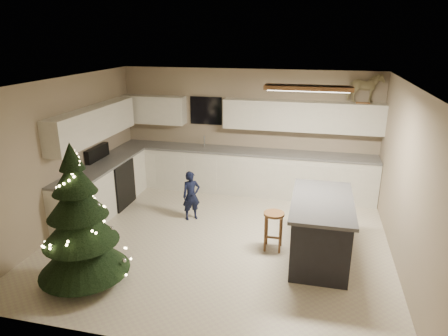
{
  "coord_description": "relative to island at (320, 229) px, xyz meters",
  "views": [
    {
      "loc": [
        1.45,
        -5.8,
        3.29
      ],
      "look_at": [
        0.0,
        0.35,
        1.15
      ],
      "focal_mm": 32.0,
      "sensor_mm": 36.0,
      "label": 1
    }
  ],
  "objects": [
    {
      "name": "cabinetry",
      "position": [
        -2.54,
        1.83,
        0.28
      ],
      "size": [
        5.5,
        3.2,
        2.0
      ],
      "color": "silver",
      "rests_on": "ground_plane"
    },
    {
      "name": "christmas_tree",
      "position": [
        -3.14,
        -1.42,
        0.35
      ],
      "size": [
        1.26,
        1.22,
        2.01
      ],
      "rotation": [
        0.0,
        0.0,
        0.24
      ],
      "color": "#3F2816",
      "rests_on": "ground_plane"
    },
    {
      "name": "toddler",
      "position": [
        -2.32,
        0.83,
        -0.02
      ],
      "size": [
        0.4,
        0.37,
        0.92
      ],
      "primitive_type": "imported",
      "rotation": [
        0.0,
        0.0,
        0.61
      ],
      "color": "black",
      "rests_on": "ground_plane"
    },
    {
      "name": "bar_stool",
      "position": [
        -0.72,
        0.08,
        -0.01
      ],
      "size": [
        0.33,
        0.33,
        0.63
      ],
      "rotation": [
        0.0,
        0.0,
        -0.11
      ],
      "color": "brown",
      "rests_on": "ground_plane"
    },
    {
      "name": "room_shell",
      "position": [
        -1.6,
        0.18,
        1.27
      ],
      "size": [
        5.52,
        5.02,
        2.61
      ],
      "color": "gray",
      "rests_on": "ground_plane"
    },
    {
      "name": "island",
      "position": [
        0.0,
        0.0,
        0.0
      ],
      "size": [
        0.9,
        1.7,
        0.95
      ],
      "color": "black",
      "rests_on": "ground_plane"
    },
    {
      "name": "rocking_horse",
      "position": [
        0.67,
        2.51,
        1.82
      ],
      "size": [
        0.72,
        0.48,
        0.58
      ],
      "rotation": [
        0.0,
        0.0,
        1.87
      ],
      "color": "brown",
      "rests_on": "cabinetry"
    },
    {
      "name": "ground_plane",
      "position": [
        -1.63,
        0.18,
        -0.48
      ],
      "size": [
        5.5,
        5.5,
        0.0
      ],
      "primitive_type": "plane",
      "color": "beige"
    }
  ]
}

